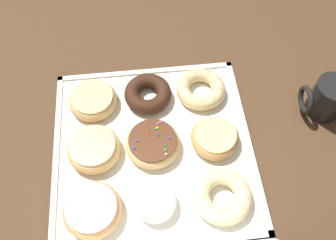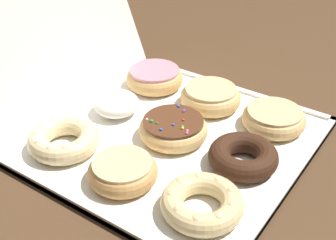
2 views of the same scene
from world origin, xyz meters
TOP-DOWN VIEW (x-y plane):
  - ground_plane at (0.00, 0.00)m, footprint 3.00×3.00m
  - donut_box at (0.00, 0.00)m, footprint 0.43×0.43m
  - cruller_donut_0 at (-0.13, -0.13)m, footprint 0.12×0.12m
  - chocolate_cake_ring_donut_1 at (-0.00, -0.13)m, footprint 0.11×0.11m
  - glazed_ring_donut_2 at (0.13, -0.13)m, footprint 0.11×0.11m
  - glazed_ring_donut_3 at (-0.14, 0.00)m, footprint 0.11×0.11m
  - sprinkle_donut_4 at (-0.00, 0.00)m, footprint 0.12×0.12m
  - glazed_ring_donut_5 at (0.13, 0.00)m, footprint 0.12×0.12m
  - cruller_donut_6 at (-0.13, 0.13)m, footprint 0.12×0.12m
  - powdered_filled_donut_7 at (0.01, 0.13)m, footprint 0.08×0.08m
  - pink_frosted_donut_8 at (0.13, 0.13)m, footprint 0.12×0.12m
  - coffee_mug at (-0.40, -0.06)m, footprint 0.10×0.08m

SIDE VIEW (x-z plane):
  - ground_plane at x=0.00m, z-range 0.00..0.00m
  - donut_box at x=0.00m, z-range 0.00..0.01m
  - cruller_donut_0 at x=-0.13m, z-range 0.01..0.04m
  - chocolate_cake_ring_donut_1 at x=0.00m, z-range 0.01..0.04m
  - glazed_ring_donut_2 at x=0.13m, z-range 0.01..0.05m
  - glazed_ring_donut_3 at x=-0.14m, z-range 0.01..0.05m
  - cruller_donut_6 at x=-0.13m, z-range 0.01..0.05m
  - sprinkle_donut_4 at x=0.00m, z-range 0.01..0.05m
  - pink_frosted_donut_8 at x=0.13m, z-range 0.01..0.05m
  - powdered_filled_donut_7 at x=0.01m, z-range 0.01..0.05m
  - glazed_ring_donut_5 at x=0.13m, z-range 0.01..0.05m
  - coffee_mug at x=-0.40m, z-range 0.00..0.10m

